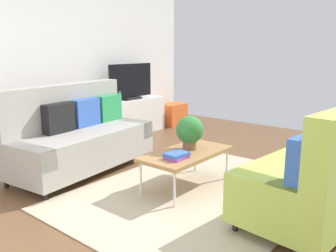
{
  "coord_description": "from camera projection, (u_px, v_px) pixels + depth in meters",
  "views": [
    {
      "loc": [
        -2.94,
        -2.18,
        1.55
      ],
      "look_at": [
        0.23,
        0.44,
        0.65
      ],
      "focal_mm": 38.13,
      "sensor_mm": 36.0,
      "label": 1
    }
  ],
  "objects": [
    {
      "name": "couch_green",
      "position": [
        327.0,
        171.0,
        3.3
      ],
      "size": [
        1.97,
        1.02,
        1.1
      ],
      "rotation": [
        0.0,
        0.0,
        -0.1
      ],
      "color": "#A3BC4C",
      "rests_on": "ground_plane"
    },
    {
      "name": "couch_beige",
      "position": [
        79.0,
        136.0,
        4.56
      ],
      "size": [
        1.99,
        1.06,
        1.1
      ],
      "rotation": [
        0.0,
        0.0,
        3.26
      ],
      "color": "gray",
      "rests_on": "ground_plane"
    },
    {
      "name": "tv",
      "position": [
        131.0,
        82.0,
        6.42
      ],
      "size": [
        1.0,
        0.2,
        0.64
      ],
      "color": "black",
      "rests_on": "tv_console"
    },
    {
      "name": "bottle_1",
      "position": [
        119.0,
        96.0,
        6.22
      ],
      "size": [
        0.06,
        0.06,
        0.18
      ],
      "primitive_type": "cylinder",
      "color": "#3F8C4C",
      "rests_on": "tv_console"
    },
    {
      "name": "wall_far",
      "position": [
        37.0,
        55.0,
        5.34
      ],
      "size": [
        6.4,
        0.12,
        2.9
      ],
      "primitive_type": "cube",
      "color": "white",
      "rests_on": "ground_plane"
    },
    {
      "name": "coffee_table",
      "position": [
        186.0,
        154.0,
        3.98
      ],
      "size": [
        1.1,
        0.56,
        0.42
      ],
      "color": "#9E7042",
      "rests_on": "ground_plane"
    },
    {
      "name": "ground_plane",
      "position": [
        186.0,
        193.0,
        3.91
      ],
      "size": [
        7.68,
        7.68,
        0.0
      ],
      "primitive_type": "plane",
      "color": "brown"
    },
    {
      "name": "vase_0",
      "position": [
        104.0,
        97.0,
        6.07
      ],
      "size": [
        0.11,
        0.11,
        0.19
      ],
      "primitive_type": "cylinder",
      "color": "#4C72B2",
      "rests_on": "tv_console"
    },
    {
      "name": "table_book_0",
      "position": [
        177.0,
        157.0,
        3.74
      ],
      "size": [
        0.24,
        0.18,
        0.03
      ],
      "primitive_type": "cube",
      "rotation": [
        0.0,
        0.0,
        0.02
      ],
      "color": "purple",
      "rests_on": "coffee_table"
    },
    {
      "name": "table_book_1",
      "position": [
        177.0,
        154.0,
        3.73
      ],
      "size": [
        0.25,
        0.2,
        0.04
      ],
      "primitive_type": "cube",
      "rotation": [
        0.0,
        0.0,
        -0.07
      ],
      "color": "#3359B2",
      "rests_on": "table_book_0"
    },
    {
      "name": "area_rug",
      "position": [
        198.0,
        193.0,
        3.9
      ],
      "size": [
        2.9,
        2.2,
        0.01
      ],
      "primitive_type": "cube",
      "color": "tan",
      "rests_on": "ground_plane"
    },
    {
      "name": "tv_console",
      "position": [
        131.0,
        116.0,
        6.57
      ],
      "size": [
        1.4,
        0.44,
        0.64
      ],
      "primitive_type": "cube",
      "color": "silver",
      "rests_on": "ground_plane"
    },
    {
      "name": "bottle_0",
      "position": [
        115.0,
        96.0,
        6.14
      ],
      "size": [
        0.05,
        0.05,
        0.22
      ],
      "primitive_type": "cylinder",
      "color": "#3359B2",
      "rests_on": "tv_console"
    },
    {
      "name": "storage_trunk",
      "position": [
        172.0,
        114.0,
        7.35
      ],
      "size": [
        0.52,
        0.4,
        0.44
      ],
      "primitive_type": "cube",
      "color": "orange",
      "rests_on": "ground_plane"
    },
    {
      "name": "potted_plant",
      "position": [
        190.0,
        131.0,
        4.04
      ],
      "size": [
        0.31,
        0.31,
        0.39
      ],
      "color": "brown",
      "rests_on": "coffee_table"
    }
  ]
}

